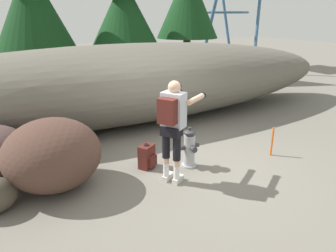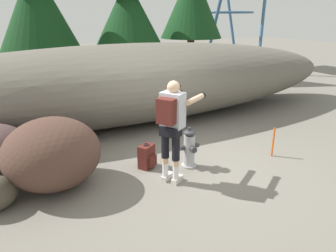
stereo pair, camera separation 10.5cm
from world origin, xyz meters
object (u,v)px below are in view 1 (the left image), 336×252
at_px(utility_worker, 173,120).
at_px(spare_backpack, 147,157).
at_px(fire_hydrant, 189,149).
at_px(boulder_large, 53,154).
at_px(survey_stake, 272,141).

xyz_separation_m(utility_worker, spare_backpack, (-0.20, 0.65, -0.88)).
distance_m(fire_hydrant, spare_backpack, 0.80).
bearing_deg(utility_worker, boulder_large, 125.44).
xyz_separation_m(fire_hydrant, spare_backpack, (-0.72, 0.31, -0.14)).
xyz_separation_m(utility_worker, survey_stake, (2.24, -0.01, -0.80)).
relative_size(spare_backpack, boulder_large, 0.31).
xyz_separation_m(spare_backpack, survey_stake, (2.44, -0.66, 0.08)).
distance_m(spare_backpack, survey_stake, 2.53).
height_order(fire_hydrant, boulder_large, boulder_large).
bearing_deg(boulder_large, survey_stake, -10.05).
bearing_deg(fire_hydrant, spare_backpack, 156.43).
distance_m(fire_hydrant, survey_stake, 1.76).
distance_m(utility_worker, spare_backpack, 1.11).
bearing_deg(fire_hydrant, utility_worker, -147.27).
height_order(fire_hydrant, utility_worker, utility_worker).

